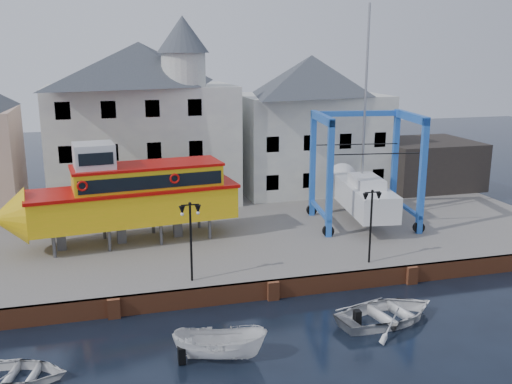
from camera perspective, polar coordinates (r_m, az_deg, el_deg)
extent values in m
plane|color=black|center=(30.11, 1.68, -10.66)|extent=(140.00, 140.00, 0.00)
cube|color=#67615F|center=(39.89, -2.90, -3.64)|extent=(44.00, 22.00, 1.00)
cube|color=brown|center=(30.01, 1.62, -9.70)|extent=(44.00, 0.25, 1.00)
cube|color=brown|center=(28.77, -14.03, -11.23)|extent=(0.60, 0.36, 1.00)
cube|color=brown|center=(29.86, 1.71, -9.83)|extent=(0.60, 0.36, 1.00)
cube|color=brown|center=(32.92, 15.30, -8.02)|extent=(0.60, 0.36, 1.00)
cube|color=#BCBCBC|center=(45.33, -11.23, 4.74)|extent=(14.00, 8.00, 9.00)
pyramid|color=#353B41|center=(44.79, -11.61, 12.47)|extent=(14.00, 8.00, 3.20)
cube|color=black|center=(41.99, -18.14, -0.45)|extent=(1.00, 0.08, 1.20)
cube|color=black|center=(41.92, -14.05, -0.20)|extent=(1.00, 0.08, 1.20)
cube|color=black|center=(42.06, -9.97, 0.06)|extent=(1.00, 0.08, 1.20)
cube|color=black|center=(42.42, -5.93, 0.32)|extent=(1.00, 0.08, 1.20)
cube|color=black|center=(41.38, -18.45, 3.57)|extent=(1.00, 0.08, 1.20)
cube|color=black|center=(41.31, -14.29, 3.84)|extent=(1.00, 0.08, 1.20)
cube|color=black|center=(41.46, -10.14, 4.09)|extent=(1.00, 0.08, 1.20)
cube|color=black|center=(41.82, -6.04, 4.32)|extent=(1.00, 0.08, 1.20)
cube|color=black|center=(40.99, -18.77, 7.70)|extent=(1.00, 0.08, 1.20)
cube|color=black|center=(40.92, -14.55, 7.98)|extent=(1.00, 0.08, 1.20)
cube|color=black|center=(41.06, -10.32, 8.22)|extent=(1.00, 0.08, 1.20)
cube|color=black|center=(41.43, -6.14, 8.41)|extent=(1.00, 0.08, 1.20)
cylinder|color=#BCBCBC|center=(42.73, -7.25, 12.04)|extent=(3.20, 3.20, 2.40)
cone|color=#353B41|center=(42.72, -7.36, 15.39)|extent=(3.80, 3.80, 2.60)
cube|color=#BCBCBC|center=(48.86, 5.40, 5.00)|extent=(12.00, 8.00, 8.00)
pyramid|color=#353B41|center=(48.31, 5.55, 11.58)|extent=(12.00, 8.00, 3.20)
cube|color=black|center=(44.21, 1.65, 0.94)|extent=(1.00, 0.08, 1.20)
cube|color=black|center=(45.15, 5.30, 1.16)|extent=(1.00, 0.08, 1.20)
cube|color=black|center=(46.26, 8.79, 1.37)|extent=(1.00, 0.08, 1.20)
cube|color=black|center=(47.54, 12.10, 1.56)|extent=(1.00, 0.08, 1.20)
cube|color=black|center=(43.63, 1.68, 4.79)|extent=(1.00, 0.08, 1.20)
cube|color=black|center=(44.58, 5.39, 4.93)|extent=(1.00, 0.08, 1.20)
cube|color=black|center=(45.71, 8.93, 5.04)|extent=(1.00, 0.08, 1.20)
cube|color=black|center=(47.01, 12.28, 5.14)|extent=(1.00, 0.08, 1.20)
cube|color=black|center=(51.81, 16.57, 2.75)|extent=(8.00, 7.00, 4.00)
cylinder|color=black|center=(29.27, -6.52, -5.16)|extent=(0.12, 0.12, 4.00)
cube|color=black|center=(28.67, -6.63, -1.28)|extent=(0.90, 0.06, 0.06)
sphere|color=black|center=(28.65, -6.63, -1.15)|extent=(0.16, 0.16, 0.16)
cone|color=black|center=(28.68, -7.40, -1.86)|extent=(0.32, 0.32, 0.45)
sphere|color=silver|center=(28.73, -7.39, -2.20)|extent=(0.18, 0.18, 0.18)
cone|color=black|center=(28.80, -5.83, -1.75)|extent=(0.32, 0.32, 0.45)
sphere|color=silver|center=(28.85, -5.82, -2.09)|extent=(0.18, 0.18, 0.18)
cylinder|color=black|center=(32.19, 11.39, -3.57)|extent=(0.12, 0.12, 4.00)
cube|color=black|center=(31.65, 11.56, -0.02)|extent=(0.90, 0.06, 0.06)
sphere|color=black|center=(31.63, 11.57, 0.10)|extent=(0.16, 0.16, 0.16)
cone|color=black|center=(31.54, 10.89, -0.55)|extent=(0.32, 0.32, 0.45)
sphere|color=silver|center=(31.58, 10.87, -0.86)|extent=(0.18, 0.18, 0.18)
cone|color=black|center=(31.89, 12.18, -0.45)|extent=(0.32, 0.32, 0.45)
sphere|color=silver|center=(31.94, 12.17, -0.76)|extent=(0.18, 0.18, 0.18)
cylinder|color=#59595E|center=(34.69, -19.53, -5.16)|extent=(0.22, 0.22, 1.32)
cylinder|color=#59595E|center=(37.04, -19.68, -3.97)|extent=(0.22, 0.22, 1.32)
cylinder|color=#59595E|center=(34.86, -14.45, -4.69)|extent=(0.22, 0.22, 1.32)
cylinder|color=#59595E|center=(37.21, -14.93, -3.54)|extent=(0.22, 0.22, 1.32)
cylinder|color=#59595E|center=(35.31, -9.47, -4.19)|extent=(0.22, 0.22, 1.32)
cylinder|color=#59595E|center=(37.62, -10.25, -3.09)|extent=(0.22, 0.22, 1.32)
cylinder|color=#59595E|center=(36.01, -4.65, -3.68)|extent=(0.22, 0.22, 1.32)
cylinder|color=#59595E|center=(38.29, -5.72, -2.63)|extent=(0.22, 0.22, 1.32)
cube|color=#59595E|center=(35.87, -18.90, -4.48)|extent=(0.57, 0.50, 1.32)
cube|color=#59595E|center=(36.13, -13.31, -3.96)|extent=(0.57, 0.50, 1.32)
cube|color=#59595E|center=(36.73, -7.85, -3.41)|extent=(0.57, 0.50, 1.32)
cube|color=yellow|center=(35.79, -12.06, -1.33)|extent=(12.64, 4.65, 1.94)
cone|color=yellow|center=(35.45, -23.52, -2.36)|extent=(2.29, 3.54, 3.35)
cube|color=#B90B06|center=(35.53, -12.14, 0.31)|extent=(12.92, 4.82, 0.19)
cube|color=yellow|center=(35.54, -10.79, 1.41)|extent=(9.10, 3.92, 1.41)
cube|color=black|center=(34.06, -10.31, 0.96)|extent=(8.43, 0.96, 0.79)
cube|color=black|center=(37.00, -11.24, 1.95)|extent=(8.43, 0.96, 0.79)
cube|color=#B90B06|center=(35.38, -10.85, 2.65)|extent=(9.28, 4.03, 0.16)
cube|color=silver|center=(34.84, -15.90, 3.40)|extent=(2.53, 2.53, 1.61)
cube|color=black|center=(33.67, -15.71, 3.18)|extent=(1.92, 0.26, 0.71)
torus|color=#B90B06|center=(33.49, -16.98, 0.58)|extent=(0.63, 0.19, 0.62)
torus|color=#B90B06|center=(34.25, -8.13, 1.34)|extent=(0.63, 0.19, 0.62)
cube|color=blue|center=(35.82, 7.39, 1.24)|extent=(0.42, 0.42, 7.47)
cylinder|color=black|center=(36.69, 7.23, -3.88)|extent=(0.78, 0.37, 0.75)
cube|color=blue|center=(40.53, 5.69, 2.77)|extent=(0.42, 0.42, 7.47)
cylinder|color=black|center=(41.31, 5.57, -1.80)|extent=(0.78, 0.37, 0.75)
cube|color=blue|center=(37.74, 16.30, 1.44)|extent=(0.42, 0.42, 7.47)
cylinder|color=black|center=(38.58, 15.96, -3.43)|extent=(0.78, 0.37, 0.75)
cube|color=blue|center=(42.25, 13.70, 2.90)|extent=(0.42, 0.42, 7.47)
cylinder|color=black|center=(42.99, 13.45, -1.50)|extent=(0.78, 0.37, 0.75)
cube|color=blue|center=(37.60, 6.64, 7.35)|extent=(1.14, 5.33, 0.52)
cube|color=blue|center=(38.80, 6.38, -1.80)|extent=(1.02, 5.32, 0.22)
cube|color=blue|center=(39.44, 15.25, 7.26)|extent=(1.14, 5.33, 0.52)
cube|color=blue|center=(40.59, 14.70, -1.47)|extent=(1.02, 5.32, 0.22)
cube|color=blue|center=(40.77, 9.98, 7.74)|extent=(6.39, 1.29, 0.37)
cube|color=silver|center=(39.37, 10.69, -0.44)|extent=(3.58, 8.27, 1.71)
cone|color=silver|center=(43.79, 8.84, 1.09)|extent=(2.67, 2.04, 2.45)
cube|color=#59595E|center=(39.69, 10.61, -2.16)|extent=(0.53, 1.94, 0.75)
cube|color=silver|center=(38.61, 11.00, 1.05)|extent=(2.15, 3.41, 0.64)
cylinder|color=#99999E|center=(38.80, 10.90, 9.41)|extent=(0.18, 0.18, 11.73)
cube|color=black|center=(36.91, 11.80, 3.75)|extent=(5.76, 0.95, 0.05)
cube|color=black|center=(40.51, 10.08, 4.72)|extent=(5.76, 0.95, 0.05)
imported|color=silver|center=(24.91, -3.62, -16.29)|extent=(4.24, 2.60, 1.53)
imported|color=silver|center=(28.56, 13.02, -12.47)|extent=(5.80, 4.60, 1.08)
imported|color=silver|center=(25.27, -22.75, -16.97)|extent=(4.49, 3.70, 0.81)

